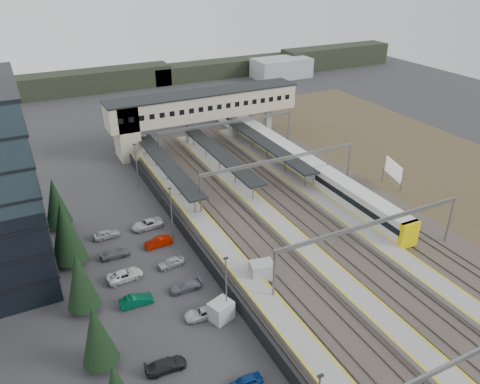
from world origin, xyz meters
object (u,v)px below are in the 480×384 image
footbridge (192,109)px  relay_cabin_far (221,311)px  train (289,156)px  billboard (393,170)px  relay_cabin_near (262,271)px

footbridge → relay_cabin_far: bearing=-108.2°
train → billboard: (11.56, -15.27, 0.88)m
relay_cabin_near → billboard: size_ratio=0.61×
relay_cabin_far → relay_cabin_near: bearing=29.5°
relay_cabin_near → train: size_ratio=0.05×
footbridge → billboard: size_ratio=7.59×
footbridge → train: footbridge is taller
train → relay_cabin_far: bearing=-131.8°
relay_cabin_far → billboard: bearing=22.7°
relay_cabin_near → billboard: billboard is taller
relay_cabin_near → billboard: 35.14m
relay_cabin_near → train: (21.19, 27.87, 0.96)m
relay_cabin_far → footbridge: bearing=71.8°
relay_cabin_far → footbridge: footbridge is taller
relay_cabin_far → footbridge: (16.38, 49.98, 6.81)m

